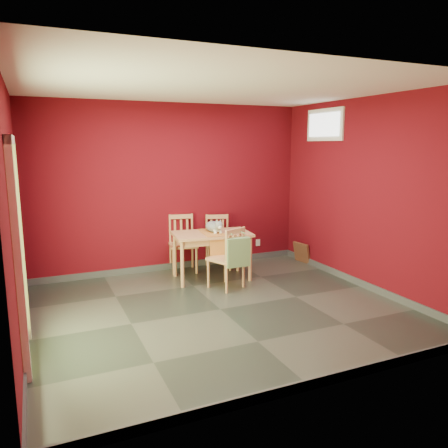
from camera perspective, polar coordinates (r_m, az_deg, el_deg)
name	(u,v)px	position (r m, az deg, el deg)	size (l,w,h in m)	color
ground	(220,309)	(5.60, -0.49, -11.07)	(4.50, 4.50, 0.00)	#2D342D
room_shell	(220,305)	(5.59, -0.49, -10.59)	(4.50, 4.50, 4.50)	#590912
doorway	(17,245)	(4.49, -25.40, -2.54)	(0.06, 1.01, 2.13)	#B7D838
window	(325,125)	(7.21, 13.01, 12.52)	(0.05, 0.90, 0.50)	white
outlet_plate	(258,243)	(7.90, 4.46, -2.44)	(0.08, 0.01, 0.12)	silver
dining_table	(212,239)	(6.65, -1.61, -1.91)	(1.23, 0.80, 0.72)	tan
table_runner	(214,237)	(6.55, -1.27, -1.72)	(0.36, 0.65, 0.31)	#BF7231
chair_far_left	(183,243)	(7.15, -5.42, -2.43)	(0.49, 0.49, 0.92)	tan
chair_far_right	(218,241)	(7.30, -0.79, -2.25)	(0.51, 0.51, 0.88)	tan
chair_near	(228,257)	(6.25, 0.53, -4.37)	(0.55, 0.55, 0.90)	tan
tote_bag	(238,252)	(6.06, 1.80, -3.69)	(0.34, 0.20, 0.47)	#648454
cat	(214,225)	(6.68, -1.38, -0.07)	(0.24, 0.46, 0.23)	slate
picture_frame	(302,253)	(7.79, 10.11, -3.70)	(0.17, 0.36, 0.35)	brown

